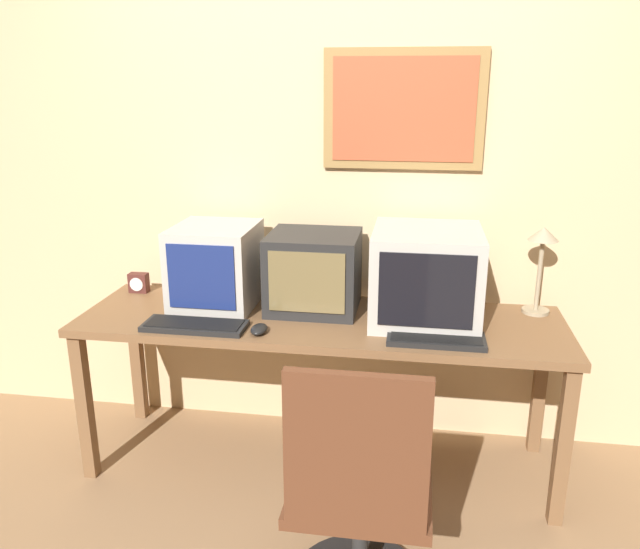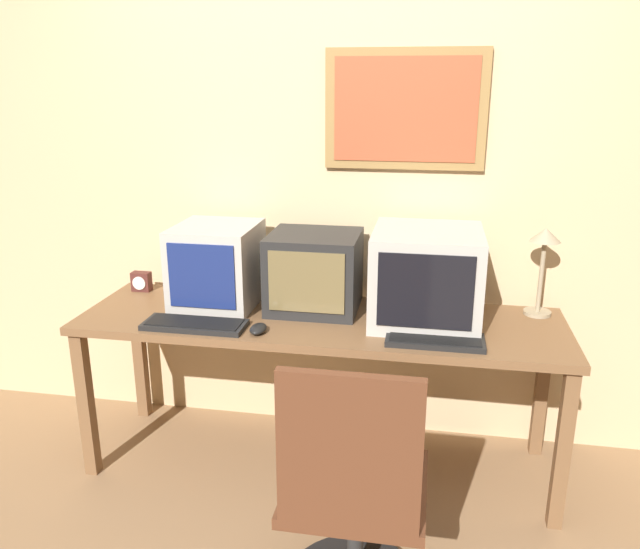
{
  "view_description": "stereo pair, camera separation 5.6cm",
  "coord_description": "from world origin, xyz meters",
  "px_view_note": "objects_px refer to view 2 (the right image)",
  "views": [
    {
      "loc": [
        0.41,
        -1.5,
        1.73
      ],
      "look_at": [
        0.0,
        1.04,
        0.93
      ],
      "focal_mm": 35.0,
      "sensor_mm": 36.0,
      "label": 1
    },
    {
      "loc": [
        0.46,
        -1.49,
        1.73
      ],
      "look_at": [
        0.0,
        1.04,
        0.93
      ],
      "focal_mm": 35.0,
      "sensor_mm": 36.0,
      "label": 2
    }
  ],
  "objects_px": {
    "monitor_right": "(426,276)",
    "keyboard_main": "(195,324)",
    "monitor_center": "(314,272)",
    "mouse_near_keyboard": "(258,329)",
    "office_chair": "(354,507)",
    "desk_lamp": "(544,252)",
    "monitor_left": "(217,265)",
    "keyboard_side": "(435,340)",
    "desk_clock": "(141,282)"
  },
  "relations": [
    {
      "from": "keyboard_side",
      "to": "office_chair",
      "type": "xyz_separation_m",
      "value": [
        -0.24,
        -0.62,
        -0.35
      ]
    },
    {
      "from": "office_chair",
      "to": "monitor_left",
      "type": "bearing_deg",
      "value": 129.98
    },
    {
      "from": "monitor_right",
      "to": "keyboard_main",
      "type": "height_order",
      "value": "monitor_right"
    },
    {
      "from": "monitor_left",
      "to": "desk_lamp",
      "type": "bearing_deg",
      "value": 4.89
    },
    {
      "from": "mouse_near_keyboard",
      "to": "desk_lamp",
      "type": "bearing_deg",
      "value": 20.22
    },
    {
      "from": "monitor_center",
      "to": "keyboard_main",
      "type": "bearing_deg",
      "value": -144.64
    },
    {
      "from": "desk_lamp",
      "to": "office_chair",
      "type": "height_order",
      "value": "desk_lamp"
    },
    {
      "from": "monitor_right",
      "to": "office_chair",
      "type": "height_order",
      "value": "monitor_right"
    },
    {
      "from": "keyboard_side",
      "to": "mouse_near_keyboard",
      "type": "bearing_deg",
      "value": -178.0
    },
    {
      "from": "monitor_right",
      "to": "office_chair",
      "type": "bearing_deg",
      "value": -102.4
    },
    {
      "from": "monitor_right",
      "to": "mouse_near_keyboard",
      "type": "height_order",
      "value": "monitor_right"
    },
    {
      "from": "keyboard_main",
      "to": "monitor_center",
      "type": "bearing_deg",
      "value": 35.36
    },
    {
      "from": "monitor_left",
      "to": "keyboard_side",
      "type": "height_order",
      "value": "monitor_left"
    },
    {
      "from": "keyboard_main",
      "to": "desk_clock",
      "type": "bearing_deg",
      "value": 136.66
    },
    {
      "from": "monitor_left",
      "to": "desk_clock",
      "type": "relative_size",
      "value": 4.21
    },
    {
      "from": "desk_clock",
      "to": "desk_lamp",
      "type": "xyz_separation_m",
      "value": [
        1.89,
        0.01,
        0.24
      ]
    },
    {
      "from": "desk_lamp",
      "to": "monitor_right",
      "type": "bearing_deg",
      "value": -162.65
    },
    {
      "from": "office_chair",
      "to": "desk_clock",
      "type": "bearing_deg",
      "value": 139.64
    },
    {
      "from": "keyboard_main",
      "to": "mouse_near_keyboard",
      "type": "relative_size",
      "value": 3.93
    },
    {
      "from": "desk_lamp",
      "to": "office_chair",
      "type": "xyz_separation_m",
      "value": [
        -0.69,
        -1.03,
        -0.63
      ]
    },
    {
      "from": "office_chair",
      "to": "desk_lamp",
      "type": "bearing_deg",
      "value": 56.18
    },
    {
      "from": "mouse_near_keyboard",
      "to": "office_chair",
      "type": "height_order",
      "value": "office_chair"
    },
    {
      "from": "monitor_center",
      "to": "monitor_right",
      "type": "distance_m",
      "value": 0.5
    },
    {
      "from": "monitor_left",
      "to": "desk_lamp",
      "type": "xyz_separation_m",
      "value": [
        1.45,
        0.12,
        0.1
      ]
    },
    {
      "from": "keyboard_side",
      "to": "desk_lamp",
      "type": "relative_size",
      "value": 0.99
    },
    {
      "from": "monitor_left",
      "to": "keyboard_side",
      "type": "bearing_deg",
      "value": -15.75
    },
    {
      "from": "monitor_left",
      "to": "office_chair",
      "type": "distance_m",
      "value": 1.29
    },
    {
      "from": "mouse_near_keyboard",
      "to": "office_chair",
      "type": "relative_size",
      "value": 0.12
    },
    {
      "from": "monitor_right",
      "to": "office_chair",
      "type": "distance_m",
      "value": 1.04
    },
    {
      "from": "monitor_right",
      "to": "office_chair",
      "type": "relative_size",
      "value": 0.51
    },
    {
      "from": "monitor_left",
      "to": "mouse_near_keyboard",
      "type": "xyz_separation_m",
      "value": [
        0.28,
        -0.31,
        -0.17
      ]
    },
    {
      "from": "mouse_near_keyboard",
      "to": "office_chair",
      "type": "xyz_separation_m",
      "value": [
        0.48,
        -0.6,
        -0.35
      ]
    },
    {
      "from": "monitor_center",
      "to": "desk_clock",
      "type": "height_order",
      "value": "monitor_center"
    },
    {
      "from": "monitor_left",
      "to": "monitor_right",
      "type": "bearing_deg",
      "value": -1.9
    },
    {
      "from": "desk_clock",
      "to": "desk_lamp",
      "type": "distance_m",
      "value": 1.91
    },
    {
      "from": "keyboard_main",
      "to": "mouse_near_keyboard",
      "type": "height_order",
      "value": "mouse_near_keyboard"
    },
    {
      "from": "desk_clock",
      "to": "desk_lamp",
      "type": "height_order",
      "value": "desk_lamp"
    },
    {
      "from": "monitor_left",
      "to": "keyboard_main",
      "type": "xyz_separation_m",
      "value": [
        -0.0,
        -0.3,
        -0.18
      ]
    },
    {
      "from": "monitor_center",
      "to": "desk_lamp",
      "type": "relative_size",
      "value": 1.02
    },
    {
      "from": "monitor_left",
      "to": "keyboard_main",
      "type": "relative_size",
      "value": 0.92
    },
    {
      "from": "desk_lamp",
      "to": "keyboard_main",
      "type": "bearing_deg",
      "value": -163.8
    },
    {
      "from": "monitor_center",
      "to": "desk_clock",
      "type": "xyz_separation_m",
      "value": [
        -0.89,
        0.09,
        -0.13
      ]
    },
    {
      "from": "mouse_near_keyboard",
      "to": "desk_clock",
      "type": "xyz_separation_m",
      "value": [
        -0.72,
        0.42,
        0.03
      ]
    },
    {
      "from": "monitor_right",
      "to": "keyboard_main",
      "type": "xyz_separation_m",
      "value": [
        -0.96,
        -0.27,
        -0.19
      ]
    },
    {
      "from": "mouse_near_keyboard",
      "to": "office_chair",
      "type": "bearing_deg",
      "value": -51.16
    },
    {
      "from": "monitor_left",
      "to": "monitor_right",
      "type": "distance_m",
      "value": 0.95
    },
    {
      "from": "keyboard_main",
      "to": "keyboard_side",
      "type": "bearing_deg",
      "value": 0.91
    },
    {
      "from": "monitor_left",
      "to": "keyboard_main",
      "type": "bearing_deg",
      "value": -90.66
    },
    {
      "from": "monitor_left",
      "to": "desk_lamp",
      "type": "relative_size",
      "value": 1.02
    },
    {
      "from": "mouse_near_keyboard",
      "to": "desk_clock",
      "type": "bearing_deg",
      "value": 149.59
    }
  ]
}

